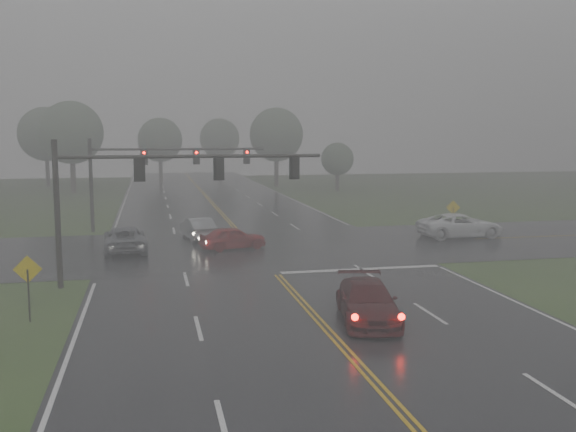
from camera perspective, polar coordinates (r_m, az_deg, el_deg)
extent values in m
plane|color=#30491F|center=(19.05, 7.51, -14.30)|extent=(180.00, 180.00, 0.00)
cube|color=black|center=(37.80, -2.71, -3.35)|extent=(18.00, 160.00, 0.02)
cube|color=black|center=(39.75, -3.19, -2.82)|extent=(120.00, 14.00, 0.02)
cube|color=silver|center=(33.53, 6.51, -4.77)|extent=(8.50, 0.50, 0.01)
imported|color=#400B0E|center=(24.62, 7.06, -9.25)|extent=(2.93, 5.32, 1.46)
imported|color=#9B0E11|center=(39.26, -4.92, -2.97)|extent=(4.29, 2.44, 1.37)
imported|color=gray|center=(43.21, -8.01, -2.06)|extent=(2.27, 4.62, 1.46)
imported|color=slate|center=(39.70, -14.27, -3.05)|extent=(2.77, 5.44, 1.47)
imported|color=white|center=(45.13, 15.05, -1.84)|extent=(5.82, 2.75, 1.60)
cylinder|color=black|center=(30.67, -19.82, 0.10)|extent=(0.26, 0.26, 6.75)
cylinder|color=black|center=(30.47, -20.03, 5.00)|extent=(0.17, 0.17, 0.75)
cylinder|color=black|center=(30.25, -8.46, 5.26)|extent=(12.20, 0.17, 0.17)
cube|color=black|center=(30.22, -13.08, 4.08)|extent=(0.32, 0.26, 0.98)
cube|color=black|center=(30.37, -13.07, 4.10)|extent=(0.52, 0.03, 1.17)
cube|color=black|center=(30.38, -6.14, 4.25)|extent=(0.32, 0.26, 0.98)
cube|color=black|center=(30.53, -6.17, 4.26)|extent=(0.52, 0.03, 1.17)
cube|color=black|center=(30.97, 0.63, 4.35)|extent=(0.32, 0.26, 0.98)
cube|color=black|center=(31.12, 0.57, 4.36)|extent=(0.52, 0.03, 1.17)
cylinder|color=black|center=(47.77, -17.09, 2.61)|extent=(0.26, 0.26, 6.67)
cylinder|color=black|center=(47.64, -17.21, 5.72)|extent=(0.17, 0.17, 0.74)
cylinder|color=black|center=(47.50, -9.67, 5.88)|extent=(12.46, 0.17, 0.17)
cube|color=black|center=(47.48, -12.67, 5.14)|extent=(0.31, 0.26, 0.97)
cube|color=black|center=(47.62, -12.67, 5.14)|extent=(0.51, 0.03, 1.16)
cylinder|color=#FF0C05|center=(47.32, -12.68, 5.50)|extent=(0.20, 0.06, 0.20)
cube|color=black|center=(47.59, -8.15, 5.24)|extent=(0.31, 0.26, 0.97)
cube|color=black|center=(47.74, -8.16, 5.25)|extent=(0.51, 0.03, 1.16)
cylinder|color=#FF0C05|center=(47.43, -8.14, 5.61)|extent=(0.20, 0.06, 0.20)
cube|color=black|center=(48.00, -3.67, 5.32)|extent=(0.31, 0.26, 0.97)
cube|color=black|center=(48.14, -3.70, 5.33)|extent=(0.51, 0.03, 1.16)
cylinder|color=#FF0C05|center=(47.84, -3.65, 5.68)|extent=(0.20, 0.06, 0.20)
cylinder|color=black|center=(25.95, -22.05, -6.59)|extent=(0.07, 0.07, 2.00)
cube|color=#E0BD0D|center=(25.76, -22.15, -4.41)|extent=(1.05, 0.11, 1.05)
cylinder|color=black|center=(46.14, 14.44, -0.43)|extent=(0.06, 0.06, 1.90)
cube|color=#E0BD0D|center=(46.05, 14.47, 0.74)|extent=(0.99, 0.19, 1.00)
cylinder|color=#362A23|center=(79.97, -18.56, 3.42)|extent=(0.62, 0.62, 4.15)
sphere|color=#32472F|center=(79.82, -18.71, 7.05)|extent=(7.37, 7.37, 7.37)
cylinder|color=#362A23|center=(85.44, -1.05, 3.97)|extent=(0.58, 0.58, 3.99)
sphere|color=#32472F|center=(85.29, -1.05, 7.25)|extent=(7.09, 7.09, 7.09)
cylinder|color=#362A23|center=(94.02, -11.24, 4.01)|extent=(0.54, 0.54, 3.55)
sphere|color=#32472F|center=(93.88, -11.31, 6.65)|extent=(6.32, 6.32, 6.32)
cylinder|color=#362A23|center=(79.63, 4.39, 3.09)|extent=(0.51, 0.51, 2.27)
sphere|color=#32472F|center=(79.48, 4.41, 5.08)|extent=(4.03, 4.03, 4.03)
cylinder|color=#362A23|center=(91.30, -20.59, 3.74)|extent=(0.53, 0.53, 4.03)
sphere|color=#32472F|center=(91.16, -20.73, 6.83)|extent=(7.17, 7.17, 7.17)
cylinder|color=#362A23|center=(104.73, -6.06, 4.45)|extent=(0.55, 0.55, 3.62)
sphere|color=#32472F|center=(104.60, -6.09, 6.88)|extent=(6.44, 6.44, 6.44)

